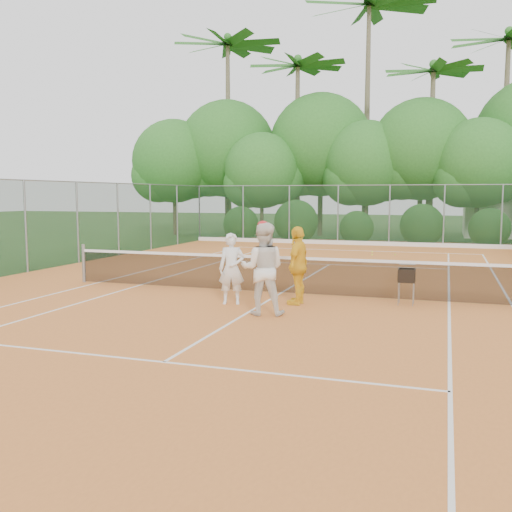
{
  "coord_description": "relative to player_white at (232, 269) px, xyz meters",
  "views": [
    {
      "loc": [
        3.99,
        -13.93,
        2.55
      ],
      "look_at": [
        -0.27,
        -1.2,
        1.1
      ],
      "focal_mm": 40.0,
      "sensor_mm": 36.0,
      "label": 1
    }
  ],
  "objects": [
    {
      "name": "stray_ball_c",
      "position": [
        2.68,
        12.09,
        -0.79
      ],
      "size": [
        0.07,
        0.07,
        0.07
      ],
      "primitive_type": "sphere",
      "color": "gold",
      "rests_on": "clay_court"
    },
    {
      "name": "tropical_treeline",
      "position": [
        2.12,
        21.94,
        4.27
      ],
      "size": [
        32.1,
        8.49,
        15.03
      ],
      "color": "brown",
      "rests_on": "ground"
    },
    {
      "name": "player_yellow",
      "position": [
        1.46,
        0.45,
        0.08
      ],
      "size": [
        0.52,
        1.09,
        1.81
      ],
      "primitive_type": "imported",
      "rotation": [
        0.0,
        0.0,
        -1.64
      ],
      "color": "yellow",
      "rests_on": "clay_court"
    },
    {
      "name": "fence_back",
      "position": [
        0.69,
        16.72,
        0.68
      ],
      "size": [
        18.07,
        0.07,
        3.0
      ],
      "color": "#19381E",
      "rests_on": "clay_court"
    },
    {
      "name": "player_center_grp",
      "position": [
        1.04,
        -0.9,
        0.16
      ],
      "size": [
        1.08,
        0.92,
        1.98
      ],
      "color": "silver",
      "rests_on": "clay_court"
    },
    {
      "name": "clay_court",
      "position": [
        0.69,
        1.72,
        -0.83
      ],
      "size": [
        18.0,
        36.0,
        0.02
      ],
      "primitive_type": "cube",
      "color": "orange",
      "rests_on": "ground"
    },
    {
      "name": "player_white",
      "position": [
        0.0,
        0.0,
        0.0
      ],
      "size": [
        0.69,
        0.55,
        1.65
      ],
      "primitive_type": "imported",
      "rotation": [
        0.0,
        0.0,
        0.28
      ],
      "color": "silver",
      "rests_on": "clay_court"
    },
    {
      "name": "tennis_net",
      "position": [
        0.69,
        1.72,
        -0.31
      ],
      "size": [
        11.97,
        0.1,
        1.1
      ],
      "color": "gray",
      "rests_on": "clay_court"
    },
    {
      "name": "stray_ball_a",
      "position": [
        1.78,
        11.75,
        -0.79
      ],
      "size": [
        0.07,
        0.07,
        0.07
      ],
      "primitive_type": "sphere",
      "color": "#D5E535",
      "rests_on": "clay_court"
    },
    {
      "name": "ground",
      "position": [
        0.69,
        1.72,
        -0.84
      ],
      "size": [
        120.0,
        120.0,
        0.0
      ],
      "primitive_type": "plane",
      "color": "#274A1A",
      "rests_on": "ground"
    },
    {
      "name": "stray_ball_b",
      "position": [
        1.63,
        12.95,
        -0.79
      ],
      "size": [
        0.07,
        0.07,
        0.07
      ],
      "primitive_type": "sphere",
      "color": "#D4EC37",
      "rests_on": "clay_court"
    },
    {
      "name": "ball_hopper",
      "position": [
        3.85,
        1.19,
        -0.16
      ],
      "size": [
        0.37,
        0.37,
        0.84
      ],
      "rotation": [
        0.0,
        0.0,
        -0.39
      ],
      "color": "gray",
      "rests_on": "clay_court"
    },
    {
      "name": "court_markings",
      "position": [
        0.69,
        1.72,
        -0.82
      ],
      "size": [
        11.03,
        23.83,
        0.01
      ],
      "color": "white",
      "rests_on": "clay_court"
    }
  ]
}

